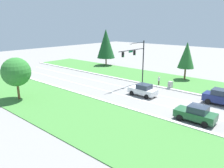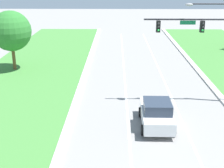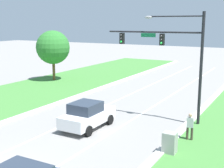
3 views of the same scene
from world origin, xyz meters
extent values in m
cylinder|color=black|center=(6.22, 12.01, 3.78)|extent=(0.20, 0.20, 7.57)
cylinder|color=black|center=(2.77, 12.01, 6.21)|extent=(6.89, 0.12, 0.12)
cube|color=#147042|center=(2.43, 12.01, 5.99)|extent=(1.10, 0.04, 0.28)
cylinder|color=black|center=(4.32, 12.01, 7.27)|extent=(3.79, 0.09, 0.09)
ellipsoid|color=gray|center=(2.43, 12.01, 7.22)|extent=(0.56, 0.28, 0.20)
cube|color=black|center=(3.46, 12.01, 5.71)|extent=(0.28, 0.32, 0.80)
sphere|color=#2D2D2D|center=(3.46, 11.84, 5.94)|extent=(0.16, 0.16, 0.16)
sphere|color=#2D2D2D|center=(3.46, 11.84, 5.71)|extent=(0.16, 0.16, 0.16)
sphere|color=#23D647|center=(3.46, 11.84, 5.48)|extent=(0.16, 0.16, 0.16)
cube|color=black|center=(0.36, 12.01, 5.71)|extent=(0.28, 0.32, 0.80)
sphere|color=#2D2D2D|center=(0.36, 11.84, 5.94)|extent=(0.16, 0.16, 0.16)
sphere|color=#2D2D2D|center=(0.36, 11.84, 5.71)|extent=(0.16, 0.16, 0.16)
sphere|color=#23D647|center=(0.36, 11.84, 5.48)|extent=(0.16, 0.16, 0.16)
cube|color=white|center=(-0.03, 7.90, 0.72)|extent=(1.92, 4.25, 0.78)
cube|color=#283342|center=(-0.03, 7.65, 1.44)|extent=(1.70, 1.93, 0.67)
cylinder|color=black|center=(0.90, 9.20, 0.33)|extent=(0.25, 0.67, 0.67)
cylinder|color=black|center=(-0.92, 9.22, 0.33)|extent=(0.25, 0.67, 0.67)
cylinder|color=black|center=(0.86, 6.58, 0.33)|extent=(0.25, 0.67, 0.67)
cylinder|color=black|center=(-0.96, 6.60, 0.33)|extent=(0.25, 0.67, 0.67)
cube|color=#9E9E99|center=(6.07, 6.47, 0.60)|extent=(0.70, 0.60, 1.20)
cylinder|color=#42382D|center=(6.37, 8.81, 0.42)|extent=(0.14, 0.14, 0.84)
cylinder|color=#42382D|center=(6.62, 8.86, 0.42)|extent=(0.14, 0.14, 0.84)
cube|color=#B7B7BC|center=(6.49, 8.84, 1.14)|extent=(0.41, 0.28, 0.60)
sphere|color=tan|center=(6.49, 8.84, 1.58)|extent=(0.22, 0.22, 0.22)
cylinder|color=brown|center=(-12.91, 20.12, 1.25)|extent=(0.32, 0.32, 2.50)
sphere|color=#2D752D|center=(-12.91, 20.12, 3.98)|extent=(3.94, 3.94, 3.94)
camera|label=1|loc=(-26.40, -8.89, 10.24)|focal=35.00mm
camera|label=2|loc=(-2.60, -10.17, 9.17)|focal=50.00mm
camera|label=3|loc=(10.94, -8.59, 6.89)|focal=50.00mm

